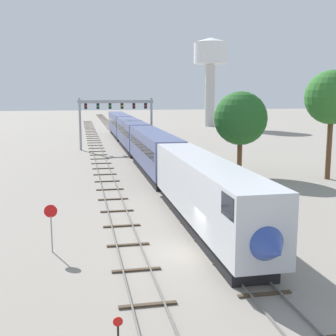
{
  "coord_description": "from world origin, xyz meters",
  "views": [
    {
      "loc": [
        -6.24,
        -24.27,
        9.38
      ],
      "look_at": [
        1.0,
        12.0,
        3.0
      ],
      "focal_mm": 47.9,
      "sensor_mm": 36.0,
      "label": 1
    }
  ],
  "objects_px": {
    "stop_sign": "(51,221)",
    "trackside_tree_mid": "(241,118)",
    "signal_gantry": "(116,112)",
    "water_tower": "(210,59)",
    "passenger_train": "(140,141)",
    "trackside_tree_left": "(332,98)"
  },
  "relations": [
    {
      "from": "stop_sign",
      "to": "passenger_train",
      "type": "bearing_deg",
      "value": 73.95
    },
    {
      "from": "water_tower",
      "to": "trackside_tree_left",
      "type": "xyz_separation_m",
      "value": [
        -8.42,
        -73.06,
        -9.07
      ]
    },
    {
      "from": "stop_sign",
      "to": "trackside_tree_mid",
      "type": "distance_m",
      "value": 29.43
    },
    {
      "from": "passenger_train",
      "to": "signal_gantry",
      "type": "xyz_separation_m",
      "value": [
        -2.25,
        11.82,
        3.51
      ]
    },
    {
      "from": "stop_sign",
      "to": "trackside_tree_mid",
      "type": "xyz_separation_m",
      "value": [
        19.52,
        21.56,
        4.47
      ]
    },
    {
      "from": "passenger_train",
      "to": "water_tower",
      "type": "bearing_deg",
      "value": 64.59
    },
    {
      "from": "stop_sign",
      "to": "trackside_tree_mid",
      "type": "relative_size",
      "value": 0.31
    },
    {
      "from": "signal_gantry",
      "to": "stop_sign",
      "type": "bearing_deg",
      "value": -99.44
    },
    {
      "from": "trackside_tree_left",
      "to": "signal_gantry",
      "type": "bearing_deg",
      "value": 124.44
    },
    {
      "from": "passenger_train",
      "to": "signal_gantry",
      "type": "distance_m",
      "value": 12.54
    },
    {
      "from": "stop_sign",
      "to": "signal_gantry",
      "type": "bearing_deg",
      "value": 80.56
    },
    {
      "from": "passenger_train",
      "to": "trackside_tree_mid",
      "type": "xyz_separation_m",
      "value": [
        9.52,
        -13.2,
        3.74
      ]
    },
    {
      "from": "stop_sign",
      "to": "trackside_tree_left",
      "type": "bearing_deg",
      "value": 31.58
    },
    {
      "from": "trackside_tree_mid",
      "to": "stop_sign",
      "type": "bearing_deg",
      "value": -132.15
    },
    {
      "from": "signal_gantry",
      "to": "trackside_tree_mid",
      "type": "bearing_deg",
      "value": -64.81
    },
    {
      "from": "water_tower",
      "to": "trackside_tree_mid",
      "type": "relative_size",
      "value": 2.47
    },
    {
      "from": "passenger_train",
      "to": "trackside_tree_left",
      "type": "xyz_separation_m",
      "value": [
        17.93,
        -17.6,
        6.06
      ]
    },
    {
      "from": "trackside_tree_left",
      "to": "trackside_tree_mid",
      "type": "distance_m",
      "value": 9.77
    },
    {
      "from": "stop_sign",
      "to": "trackside_tree_mid",
      "type": "bearing_deg",
      "value": 47.85
    },
    {
      "from": "signal_gantry",
      "to": "water_tower",
      "type": "xyz_separation_m",
      "value": [
        28.6,
        43.64,
        11.62
      ]
    },
    {
      "from": "signal_gantry",
      "to": "trackside_tree_mid",
      "type": "distance_m",
      "value": 27.66
    },
    {
      "from": "signal_gantry",
      "to": "water_tower",
      "type": "height_order",
      "value": "water_tower"
    }
  ]
}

